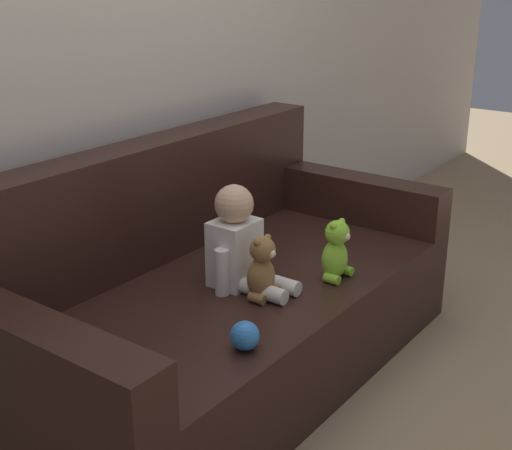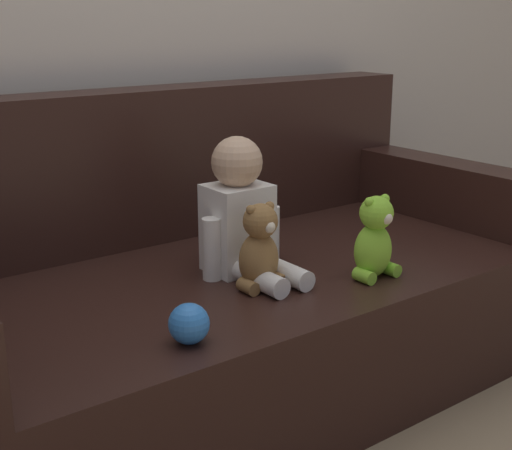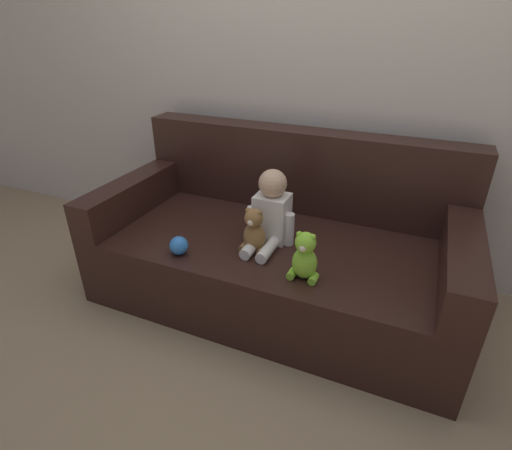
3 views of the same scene
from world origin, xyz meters
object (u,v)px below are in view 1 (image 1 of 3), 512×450
(teddy_bear_brown, at_px, (262,269))
(toy_ball, at_px, (245,336))
(couch, at_px, (217,299))
(person_baby, at_px, (239,245))
(plush_toy_side, at_px, (336,251))

(teddy_bear_brown, relative_size, toy_ball, 2.52)
(couch, bearing_deg, person_baby, -95.65)
(teddy_bear_brown, xyz_separation_m, plush_toy_side, (0.30, -0.13, 0.00))
(person_baby, relative_size, plush_toy_side, 1.64)
(couch, xyz_separation_m, person_baby, (-0.01, -0.12, 0.27))
(couch, bearing_deg, teddy_bear_brown, -100.73)
(plush_toy_side, bearing_deg, teddy_bear_brown, 156.93)
(toy_ball, bearing_deg, teddy_bear_brown, 27.88)
(couch, distance_m, teddy_bear_brown, 0.34)
(teddy_bear_brown, height_order, toy_ball, teddy_bear_brown)
(person_baby, xyz_separation_m, plush_toy_side, (0.27, -0.26, -0.05))
(couch, relative_size, person_baby, 5.02)
(person_baby, bearing_deg, plush_toy_side, -44.41)
(plush_toy_side, distance_m, toy_ball, 0.64)
(person_baby, xyz_separation_m, teddy_bear_brown, (-0.04, -0.13, -0.05))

